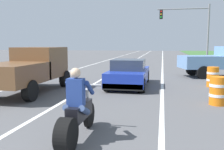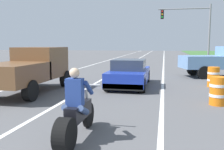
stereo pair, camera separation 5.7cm
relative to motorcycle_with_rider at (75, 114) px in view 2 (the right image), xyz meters
The scene contains 10 objects.
lane_stripe_left_solid 17.13m from the motorcycle_with_rider, 108.23° to the left, with size 0.14×120.00×0.01m, color white.
lane_stripe_right_solid 16.37m from the motorcycle_with_rider, 83.52° to the left, with size 0.14×120.00×0.01m, color white.
lane_stripe_centre_dashed 16.36m from the motorcycle_with_rider, 96.16° to the left, with size 0.14×120.00×0.01m, color white.
motorcycle_with_rider is the anchor object (origin of this frame).
sports_car_blue 7.38m from the motorcycle_with_rider, 88.68° to the left, with size 1.84×4.30×1.37m.
pickup_truck_left_lane_brown 6.25m from the motorcycle_with_rider, 128.19° to the left, with size 2.02×4.80×1.98m.
pickup_truck_right_shoulder_light_blue 13.35m from the motorcycle_with_rider, 65.12° to the left, with size 5.14×3.14×1.98m.
traffic_light_mast_near 21.84m from the motorcycle_with_rider, 77.74° to the left, with size 5.07×0.34×6.00m.
construction_barrel_nearest 5.55m from the motorcycle_with_rider, 47.52° to the left, with size 0.58×0.58×1.00m.
construction_barrel_mid 9.08m from the motorcycle_with_rider, 61.71° to the left, with size 0.58×0.58×1.00m.
Camera 2 is at (1.83, -1.26, 2.12)m, focal length 39.78 mm.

